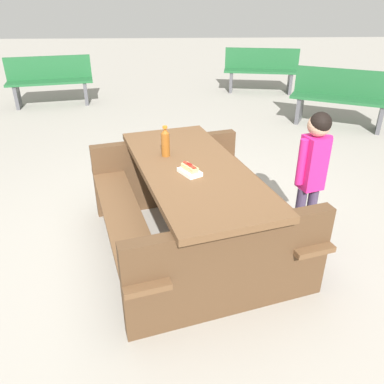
{
  "coord_description": "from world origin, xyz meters",
  "views": [
    {
      "loc": [
        2.69,
        -0.11,
        1.96
      ],
      "look_at": [
        0.0,
        0.0,
        0.52
      ],
      "focal_mm": 36.12,
      "sensor_mm": 36.0,
      "label": 1
    }
  ],
  "objects_px": {
    "soda_bottle": "(165,142)",
    "park_bench_near": "(342,97)",
    "picnic_table": "(192,201)",
    "park_bench_far": "(261,69)",
    "child_in_coat": "(313,163)",
    "hotdog_tray": "(190,170)",
    "park_bench_mid": "(50,80)"
  },
  "relations": [
    {
      "from": "picnic_table",
      "to": "hotdog_tray",
      "type": "bearing_deg",
      "value": -9.31
    },
    {
      "from": "picnic_table",
      "to": "park_bench_mid",
      "type": "height_order",
      "value": "park_bench_mid"
    },
    {
      "from": "picnic_table",
      "to": "child_in_coat",
      "type": "height_order",
      "value": "child_in_coat"
    },
    {
      "from": "picnic_table",
      "to": "hotdog_tray",
      "type": "xyz_separation_m",
      "value": [
        0.14,
        -0.02,
        0.34
      ]
    },
    {
      "from": "picnic_table",
      "to": "soda_bottle",
      "type": "xyz_separation_m",
      "value": [
        -0.21,
        -0.2,
        0.42
      ]
    },
    {
      "from": "soda_bottle",
      "to": "park_bench_near",
      "type": "distance_m",
      "value": 3.98
    },
    {
      "from": "hotdog_tray",
      "to": "child_in_coat",
      "type": "relative_size",
      "value": 0.18
    },
    {
      "from": "child_in_coat",
      "to": "park_bench_far",
      "type": "bearing_deg",
      "value": 172.58
    },
    {
      "from": "park_bench_mid",
      "to": "park_bench_far",
      "type": "height_order",
      "value": "same"
    },
    {
      "from": "hotdog_tray",
      "to": "park_bench_mid",
      "type": "relative_size",
      "value": 0.14
    },
    {
      "from": "park_bench_near",
      "to": "picnic_table",
      "type": "bearing_deg",
      "value": -37.85
    },
    {
      "from": "soda_bottle",
      "to": "park_bench_far",
      "type": "height_order",
      "value": "soda_bottle"
    },
    {
      "from": "park_bench_near",
      "to": "child_in_coat",
      "type": "bearing_deg",
      "value": -25.72
    },
    {
      "from": "child_in_coat",
      "to": "park_bench_mid",
      "type": "relative_size",
      "value": 0.74
    },
    {
      "from": "hotdog_tray",
      "to": "park_bench_far",
      "type": "relative_size",
      "value": 0.14
    },
    {
      "from": "picnic_table",
      "to": "hotdog_tray",
      "type": "distance_m",
      "value": 0.36
    },
    {
      "from": "park_bench_near",
      "to": "park_bench_mid",
      "type": "distance_m",
      "value": 5.06
    },
    {
      "from": "soda_bottle",
      "to": "park_bench_far",
      "type": "xyz_separation_m",
      "value": [
        -5.21,
        1.86,
        -0.42
      ]
    },
    {
      "from": "soda_bottle",
      "to": "park_bench_far",
      "type": "distance_m",
      "value": 5.55
    },
    {
      "from": "soda_bottle",
      "to": "picnic_table",
      "type": "bearing_deg",
      "value": 43.69
    },
    {
      "from": "hotdog_tray",
      "to": "child_in_coat",
      "type": "height_order",
      "value": "child_in_coat"
    },
    {
      "from": "picnic_table",
      "to": "park_bench_near",
      "type": "bearing_deg",
      "value": 142.15
    },
    {
      "from": "picnic_table",
      "to": "park_bench_far",
      "type": "distance_m",
      "value": 5.67
    },
    {
      "from": "hotdog_tray",
      "to": "soda_bottle",
      "type": "bearing_deg",
      "value": -152.77
    },
    {
      "from": "soda_bottle",
      "to": "park_bench_mid",
      "type": "height_order",
      "value": "soda_bottle"
    },
    {
      "from": "park_bench_far",
      "to": "hotdog_tray",
      "type": "bearing_deg",
      "value": -16.78
    },
    {
      "from": "soda_bottle",
      "to": "park_bench_near",
      "type": "bearing_deg",
      "value": 137.95
    },
    {
      "from": "hotdog_tray",
      "to": "park_bench_near",
      "type": "relative_size",
      "value": 0.14
    },
    {
      "from": "park_bench_near",
      "to": "park_bench_far",
      "type": "distance_m",
      "value": 2.41
    },
    {
      "from": "park_bench_near",
      "to": "park_bench_far",
      "type": "relative_size",
      "value": 0.98
    },
    {
      "from": "park_bench_mid",
      "to": "park_bench_far",
      "type": "xyz_separation_m",
      "value": [
        -0.84,
        4.05,
        0.0
      ]
    },
    {
      "from": "picnic_table",
      "to": "child_in_coat",
      "type": "relative_size",
      "value": 1.85
    }
  ]
}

